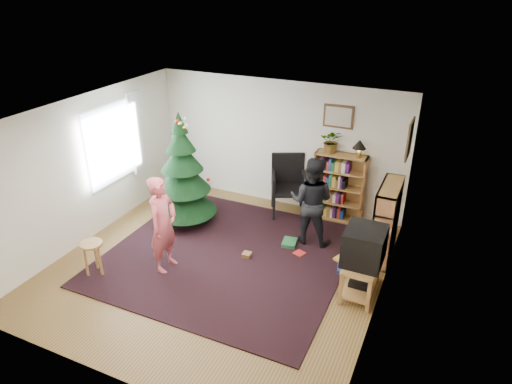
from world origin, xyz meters
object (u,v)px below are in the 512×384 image
at_px(stool, 92,250).
at_px(potted_plant, 332,141).
at_px(table_lamp, 359,145).
at_px(bookshelf_back, 339,186).
at_px(picture_back, 338,117).
at_px(tv_stand, 361,275).
at_px(person_standing, 163,225).
at_px(bookshelf_right, 386,221).
at_px(crt_tv, 364,246).
at_px(armchair, 291,182).
at_px(person_by_chair, 311,201).
at_px(christmas_tree, 183,178).
at_px(picture_right, 410,139).

xyz_separation_m(stool, potted_plant, (2.75, 3.34, 1.08)).
bearing_deg(table_lamp, bookshelf_back, 180.00).
relative_size(picture_back, tv_stand, 0.68).
bearing_deg(person_standing, stool, 122.27).
height_order(bookshelf_right, crt_tv, bookshelf_right).
xyz_separation_m(armchair, potted_plant, (0.71, 0.11, 0.89)).
relative_size(crt_tv, stool, 1.06).
bearing_deg(armchair, tv_stand, -72.14).
bearing_deg(bookshelf_right, person_by_chair, 92.95).
xyz_separation_m(bookshelf_right, crt_tv, (-0.12, -1.12, 0.15)).
xyz_separation_m(stool, person_standing, (0.92, 0.60, 0.35)).
height_order(christmas_tree, bookshelf_back, christmas_tree).
bearing_deg(person_by_chair, picture_right, -165.67).
xyz_separation_m(christmas_tree, bookshelf_back, (2.56, 1.33, -0.23)).
bearing_deg(person_by_chair, stool, 36.54).
distance_m(bookshelf_back, tv_stand, 2.31).
bearing_deg(tv_stand, potted_plant, 118.19).
xyz_separation_m(christmas_tree, stool, (-0.39, -2.01, -0.45)).
distance_m(christmas_tree, table_lamp, 3.21).
height_order(picture_back, crt_tv, picture_back).
xyz_separation_m(person_by_chair, table_lamp, (0.51, 1.03, 0.73)).
relative_size(picture_right, armchair, 0.52).
xyz_separation_m(person_standing, table_lamp, (2.33, 2.73, 0.73)).
relative_size(armchair, table_lamp, 3.59).
xyz_separation_m(armchair, person_standing, (-1.12, -2.62, 0.16)).
bearing_deg(bookshelf_right, potted_plant, 51.99).
bearing_deg(bookshelf_right, picture_back, 47.16).
bearing_deg(tv_stand, person_by_chair, 136.81).
distance_m(picture_back, stool, 4.71).
bearing_deg(christmas_tree, bookshelf_right, 5.70).
bearing_deg(christmas_tree, potted_plant, 29.38).
xyz_separation_m(picture_back, tv_stand, (1.07, -2.22, -1.63)).
bearing_deg(crt_tv, christmas_tree, 167.66).
height_order(christmas_tree, table_lamp, christmas_tree).
height_order(person_standing, person_by_chair, person_standing).
bearing_deg(table_lamp, person_by_chair, -116.07).
bearing_deg(picture_right, picture_back, 151.31).
relative_size(bookshelf_right, stool, 2.29).
distance_m(picture_back, table_lamp, 0.64).
relative_size(picture_right, christmas_tree, 0.28).
distance_m(bookshelf_back, armchair, 0.92).
distance_m(bookshelf_back, bookshelf_right, 1.42).
distance_m(crt_tv, person_standing, 3.02).
xyz_separation_m(armchair, table_lamp, (1.21, 0.11, 0.89)).
height_order(picture_back, bookshelf_right, picture_back).
bearing_deg(picture_back, christmas_tree, -148.73).
bearing_deg(potted_plant, stool, -129.50).
relative_size(bookshelf_right, person_by_chair, 0.83).
xyz_separation_m(picture_back, bookshelf_right, (1.19, -1.10, -1.29)).
height_order(stool, potted_plant, potted_plant).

